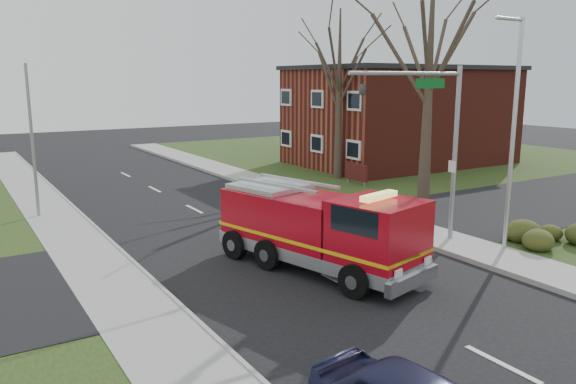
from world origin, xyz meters
TOP-DOWN VIEW (x-y plane):
  - ground at (0.00, 0.00)m, footprint 120.00×120.00m
  - sidewalk_right at (6.20, 0.00)m, footprint 2.40×80.00m
  - sidewalk_left at (-6.20, 0.00)m, footprint 2.40×80.00m
  - brick_building at (19.00, 18.00)m, footprint 15.40×10.40m
  - health_center_sign at (10.50, 12.50)m, footprint 0.12×2.00m
  - hedge_corner at (9.00, -1.00)m, footprint 2.80×2.00m
  - bare_tree_near at (9.50, 6.00)m, footprint 6.00×6.00m
  - bare_tree_far at (11.00, 15.00)m, footprint 5.25×5.25m
  - traffic_signal_mast at (5.21, 1.50)m, footprint 5.29×0.18m
  - streetlight_pole at (7.14, -0.50)m, footprint 1.48×0.16m
  - utility_pole_far at (-6.80, 14.00)m, footprint 0.14×0.14m
  - fire_engine at (0.21, 1.46)m, footprint 4.27×7.70m

SIDE VIEW (x-z plane):
  - ground at x=0.00m, z-range 0.00..0.00m
  - sidewalk_right at x=6.20m, z-range 0.00..0.15m
  - sidewalk_left at x=-6.20m, z-range 0.00..0.15m
  - hedge_corner at x=9.00m, z-range 0.13..1.03m
  - health_center_sign at x=10.50m, z-range 0.18..1.58m
  - fire_engine at x=0.21m, z-range -0.14..2.81m
  - utility_pole_far at x=-6.80m, z-range 0.00..7.00m
  - brick_building at x=19.00m, z-range 0.03..7.28m
  - streetlight_pole at x=7.14m, z-range 0.35..8.75m
  - traffic_signal_mast at x=5.21m, z-range 1.31..8.11m
  - bare_tree_far at x=11.00m, z-range 1.24..11.74m
  - bare_tree_near at x=9.50m, z-range 1.41..13.41m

